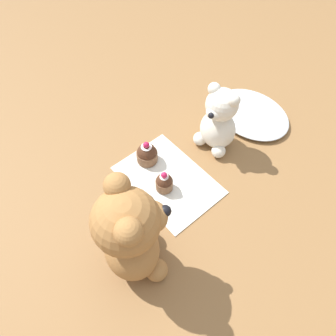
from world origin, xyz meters
The scene contains 7 objects.
ground_plane centered at (0.00, 0.00, 0.00)m, with size 4.00×4.00×0.00m, color olive.
knitted_placemat centered at (0.00, 0.00, 0.00)m, with size 0.26×0.18×0.01m, color silver.
tulle_cloth centered at (-0.01, 0.35, 0.01)m, with size 0.24×0.19×0.03m, color white.
teddy_bear_cream centered at (-0.01, 0.18, 0.09)m, with size 0.11×0.11×0.20m.
teddy_bear_tan centered at (0.12, -0.20, 0.14)m, with size 0.16×0.16×0.27m.
cupcake_near_cream_bear centered at (-0.09, 0.00, 0.03)m, with size 0.06×0.06×0.07m.
cupcake_near_tan_bear centered at (0.01, -0.02, 0.03)m, with size 0.04×0.04×0.06m.
Camera 1 is at (0.36, -0.31, 0.72)m, focal length 35.00 mm.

